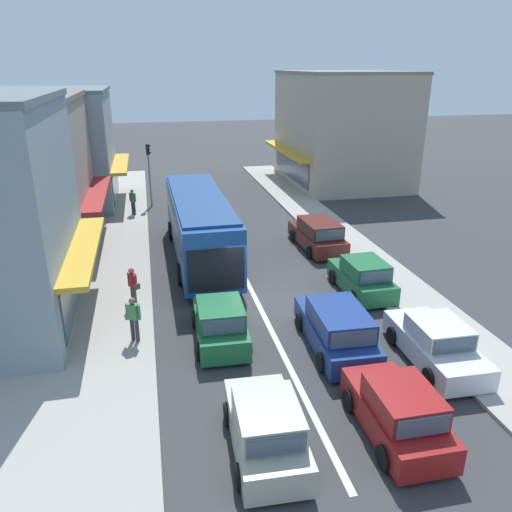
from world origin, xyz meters
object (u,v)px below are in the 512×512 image
pedestrian_with_handbag_near (133,285)px  parked_hatchback_kerb_second (362,277)px  wagon_queue_gap_filler (337,328)px  hatchback_adjacent_lane_trail (266,428)px  pedestrian_far_walker (133,200)px  parked_sedan_kerb_front (436,344)px  pedestrian_browsing_midblock (134,317)px  city_bus (200,222)px  hatchback_adjacent_lane_lead (398,412)px  traffic_light_downstreet (149,164)px  hatchback_behind_bus_mid (220,323)px  parked_wagon_kerb_third (318,235)px

pedestrian_with_handbag_near → parked_hatchback_kerb_second: bearing=-3.0°
wagon_queue_gap_filler → hatchback_adjacent_lane_trail: bearing=-129.1°
wagon_queue_gap_filler → pedestrian_far_walker: size_ratio=2.80×
parked_sedan_kerb_front → pedestrian_browsing_midblock: bearing=161.4°
city_bus → pedestrian_far_walker: city_bus is taller
hatchback_adjacent_lane_lead → traffic_light_downstreet: traffic_light_downstreet is taller
wagon_queue_gap_filler → pedestrian_with_handbag_near: size_ratio=2.80×
hatchback_behind_bus_mid → wagon_queue_gap_filler: bearing=-18.5°
parked_wagon_kerb_third → traffic_light_downstreet: 13.58m
hatchback_adjacent_lane_trail → parked_wagon_kerb_third: bearing=66.2°
hatchback_behind_bus_mid → pedestrian_far_walker: 16.75m
parked_sedan_kerb_front → traffic_light_downstreet: (-8.56, 21.56, 2.19)m
parked_hatchback_kerb_second → pedestrian_with_handbag_near: pedestrian_with_handbag_near is taller
parked_hatchback_kerb_second → parked_wagon_kerb_third: 5.63m
traffic_light_downstreet → pedestrian_with_handbag_near: 15.78m
city_bus → parked_sedan_kerb_front: bearing=-59.7°
city_bus → traffic_light_downstreet: bearing=101.5°
pedestrian_browsing_midblock → parked_wagon_kerb_third: bearing=40.1°
hatchback_adjacent_lane_lead → traffic_light_downstreet: size_ratio=0.89×
pedestrian_browsing_midblock → traffic_light_downstreet: bearing=87.0°
hatchback_adjacent_lane_trail → pedestrian_far_walker: size_ratio=2.31×
parked_hatchback_kerb_second → pedestrian_far_walker: (-9.56, 13.78, 0.36)m
parked_sedan_kerb_front → pedestrian_with_handbag_near: 11.28m
hatchback_behind_bus_mid → pedestrian_with_handbag_near: pedestrian_with_handbag_near is taller
city_bus → hatchback_adjacent_lane_lead: 14.36m
hatchback_adjacent_lane_trail → hatchback_behind_bus_mid: bearing=93.3°
wagon_queue_gap_filler → pedestrian_with_handbag_near: bearing=146.7°
parked_wagon_kerb_third → pedestrian_with_handbag_near: size_ratio=2.80×
hatchback_behind_bus_mid → pedestrian_browsing_midblock: (-2.90, 0.45, 0.36)m
pedestrian_browsing_midblock → pedestrian_far_walker: same height
hatchback_adjacent_lane_lead → wagon_queue_gap_filler: (0.01, 4.40, 0.04)m
hatchback_adjacent_lane_lead → hatchback_adjacent_lane_trail: 3.47m
parked_sedan_kerb_front → parked_wagon_kerb_third: (-0.22, 11.05, 0.08)m
hatchback_behind_bus_mid → city_bus: bearing=88.3°
traffic_light_downstreet → pedestrian_far_walker: (-1.18, -2.35, -1.79)m
parked_hatchback_kerb_second → pedestrian_browsing_midblock: bearing=-166.6°
pedestrian_with_handbag_near → pedestrian_far_walker: same height
parked_hatchback_kerb_second → traffic_light_downstreet: traffic_light_downstreet is taller
wagon_queue_gap_filler → parked_sedan_kerb_front: bearing=-27.5°
hatchback_adjacent_lane_trail → pedestrian_browsing_midblock: (-3.22, 5.99, 0.36)m
hatchback_adjacent_lane_lead → parked_hatchback_kerb_second: 8.76m
parked_sedan_kerb_front → parked_hatchback_kerb_second: parked_hatchback_kerb_second is taller
hatchback_behind_bus_mid → pedestrian_with_handbag_near: bearing=133.0°
parked_wagon_kerb_third → pedestrian_far_walker: bearing=139.4°
parked_hatchback_kerb_second → hatchback_adjacent_lane_lead: bearing=-107.8°
hatchback_behind_bus_mid → traffic_light_downstreet: bearing=95.8°
hatchback_adjacent_lane_lead → city_bus: bearing=104.3°
wagon_queue_gap_filler → traffic_light_downstreet: 20.98m
wagon_queue_gap_filler → traffic_light_downstreet: bearing=105.9°
parked_wagon_kerb_third → parked_sedan_kerb_front: bearing=-88.9°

